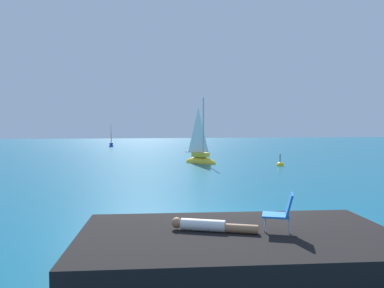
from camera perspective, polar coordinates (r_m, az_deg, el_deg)
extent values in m
plane|color=#0F5675|center=(11.57, 5.98, -11.95)|extent=(160.00, 160.00, 0.00)
cube|color=black|center=(8.04, 6.82, -15.63)|extent=(6.60, 4.12, 0.80)
cube|color=black|center=(10.83, 12.62, -13.03)|extent=(0.87, 0.94, 0.45)
cube|color=black|center=(10.46, 10.53, -13.57)|extent=(0.83, 0.93, 0.54)
ellipsoid|color=yellow|center=(30.08, 1.28, -2.87)|extent=(2.66, 2.91, 1.01)
cube|color=yellow|center=(30.02, 1.28, -1.59)|extent=(1.37, 1.44, 0.33)
cylinder|color=#B7B7BC|center=(29.76, 1.70, 2.48)|extent=(0.11, 0.11, 4.60)
cylinder|color=#B2B2B7|center=(30.43, 0.35, -1.24)|extent=(1.25, 1.47, 0.09)
pyramid|color=white|center=(30.09, 0.94, 2.13)|extent=(0.98, 1.16, 3.49)
ellipsoid|color=#193D99|center=(55.36, -11.90, -0.37)|extent=(0.87, 1.90, 0.63)
cube|color=#193D99|center=(55.34, -11.90, 0.06)|extent=(0.54, 0.85, 0.21)
cylinder|color=#B7B7BC|center=(55.47, -11.93, 1.44)|extent=(0.07, 0.07, 2.86)
cylinder|color=#B2B2B7|center=(54.94, -11.87, 0.14)|extent=(0.21, 1.14, 0.05)
pyramid|color=#DB4C38|center=(55.15, -11.90, 1.31)|extent=(0.16, 0.91, 2.17)
cylinder|color=white|center=(7.94, 1.65, -11.94)|extent=(0.93, 0.55, 0.24)
cylinder|color=#9E704C|center=(7.85, 7.17, -12.36)|extent=(0.72, 0.42, 0.18)
sphere|color=#9E704C|center=(8.05, -2.28, -11.59)|extent=(0.22, 0.22, 0.22)
cube|color=blue|center=(7.94, 12.30, -10.29)|extent=(0.66, 0.64, 0.04)
cube|color=blue|center=(7.90, 14.23, -8.71)|extent=(0.32, 0.50, 0.45)
cylinder|color=silver|center=(7.98, 10.77, -11.49)|extent=(0.04, 0.04, 0.35)
cylinder|color=silver|center=(7.98, 14.19, -11.53)|extent=(0.04, 0.04, 0.35)
sphere|color=yellow|center=(28.88, 12.93, -3.17)|extent=(0.56, 0.56, 0.56)
cylinder|color=black|center=(28.83, 12.94, -2.08)|extent=(0.06, 0.06, 0.60)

